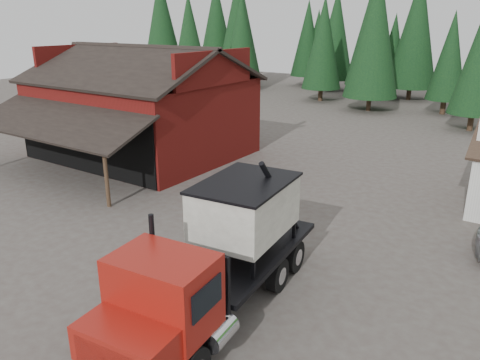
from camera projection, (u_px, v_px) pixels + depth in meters
The scene contains 6 objects.
ground at pixel (165, 254), 18.19m from camera, with size 120.00×120.00×0.00m, color #4C413C.
red_barn at pixel (142, 115), 30.91m from camera, with size 12.80×13.63×7.18m.
conifer_backdrop at pixel (429, 103), 51.04m from camera, with size 76.00×16.00×16.00m, color black, non-canonical shape.
near_pine_a at pixel (189, 42), 49.72m from camera, with size 4.40×4.40×11.40m.
near_pine_d at pixel (375, 34), 44.52m from camera, with size 5.28×5.28×13.40m.
feed_truck at pixel (220, 252), 14.03m from camera, with size 3.58×9.85×4.35m.
Camera 1 is at (11.58, -11.80, 8.61)m, focal length 35.00 mm.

